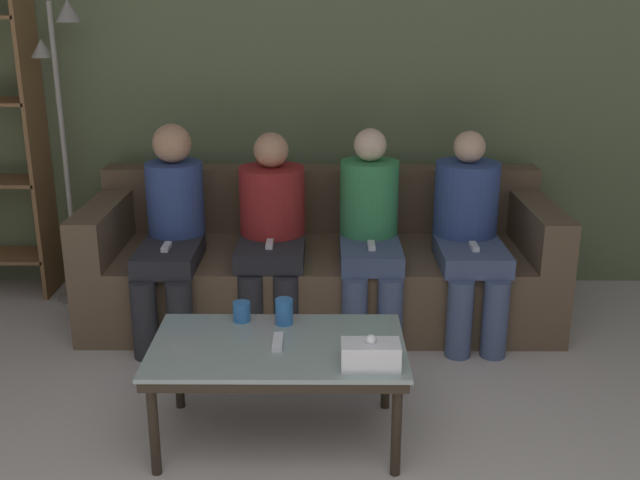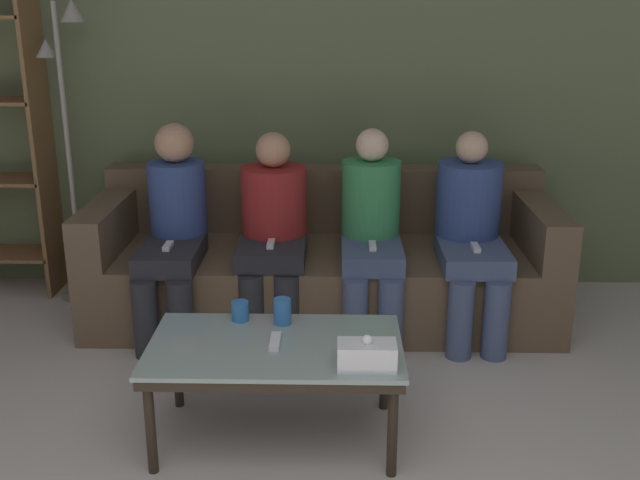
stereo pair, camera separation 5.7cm
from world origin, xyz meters
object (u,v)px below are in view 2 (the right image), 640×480
coffee_table (275,353)px  seated_person_right_end (470,228)px  couch (323,264)px  seated_person_mid_right (371,228)px  standing_lamp (69,123)px  seated_person_mid_left (273,226)px  tissue_box (367,355)px  cup_near_left (282,311)px  seated_person_left_end (174,225)px  cup_near_right (240,311)px  game_remote (275,341)px

coffee_table → seated_person_right_end: bearing=49.5°
couch → coffee_table: couch is taller
couch → seated_person_mid_right: (0.26, -0.22, 0.29)m
couch → standing_lamp: bearing=173.3°
seated_person_mid_left → tissue_box: bearing=-71.1°
cup_near_left → seated_person_left_end: size_ratio=0.10×
couch → seated_person_left_end: bearing=-163.8°
cup_near_right → seated_person_mid_left: 0.92m
standing_lamp → seated_person_left_end: size_ratio=1.56×
cup_near_right → cup_near_left: bearing=-9.2°
cup_near_right → tissue_box: 0.67m
standing_lamp → seated_person_mid_left: standing_lamp is taller
tissue_box → seated_person_mid_right: bearing=86.9°
couch → seated_person_mid_left: (-0.26, -0.20, 0.29)m
coffee_table → seated_person_mid_right: 1.22m
couch → coffee_table: size_ratio=2.54×
couch → tissue_box: bearing=-82.8°
cup_near_right → seated_person_mid_right: bearing=56.3°
seated_person_mid_right → game_remote: bearing=-111.0°
coffee_table → seated_person_left_end: 1.29m
standing_lamp → seated_person_right_end: 2.33m
game_remote → seated_person_left_end: (-0.63, 1.11, 0.15)m
seated_person_left_end → seated_person_mid_left: bearing=3.5°
seated_person_right_end → seated_person_mid_left: bearing=179.1°
tissue_box → seated_person_mid_left: (-0.46, 1.34, 0.10)m
cup_near_left → tissue_box: bearing=-48.9°
couch → seated_person_mid_left: seated_person_mid_left is taller
cup_near_right → seated_person_right_end: bearing=38.5°
standing_lamp → cup_near_right: bearing=-48.9°
cup_near_left → game_remote: cup_near_left is taller
couch → seated_person_mid_right: bearing=-39.5°
cup_near_right → game_remote: bearing=-53.6°
seated_person_right_end → couch: bearing=164.8°
cup_near_left → standing_lamp: (-1.30, 1.31, 0.59)m
coffee_table → standing_lamp: bearing=130.4°
seated_person_mid_right → seated_person_right_end: bearing=0.2°
standing_lamp → seated_person_right_end: size_ratio=1.62×
seated_person_mid_left → seated_person_left_end: bearing=-176.5°
seated_person_right_end → coffee_table: bearing=-130.5°
cup_near_right → standing_lamp: size_ratio=0.05×
coffee_table → seated_person_right_end: size_ratio=0.94×
couch → cup_near_right: couch is taller
seated_person_mid_right → cup_near_left: bearing=-114.1°
standing_lamp → seated_person_mid_left: bearing=-17.3°
game_remote → standing_lamp: bearing=130.4°
couch → standing_lamp: (-1.45, 0.17, 0.78)m
tissue_box → seated_person_right_end: (0.60, 1.32, 0.10)m
cup_near_left → seated_person_mid_right: size_ratio=0.10×
cup_near_right → seated_person_right_end: 1.44m
tissue_box → seated_person_mid_left: size_ratio=0.21×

